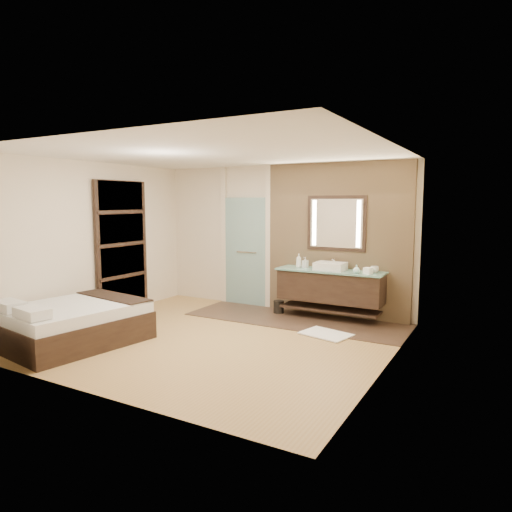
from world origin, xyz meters
The scene contains 15 objects.
floor centered at (0.00, 0.00, 0.00)m, with size 5.00×5.00×0.00m, color #A57C45.
tile_strip centered at (0.60, 1.60, 0.01)m, with size 3.80×1.30×0.01m, color #3D2C21.
stone_wall centered at (1.10, 2.21, 1.35)m, with size 2.60×0.08×2.70m, color tan.
vanity centered at (1.10, 1.92, 0.58)m, with size 1.85×0.55×0.88m.
mirror_unit centered at (1.10, 2.16, 1.65)m, with size 1.06×0.04×0.96m.
frosted_door centered at (-0.75, 2.20, 1.14)m, with size 1.10×0.12×2.70m.
shoji_partition centered at (-2.43, 0.60, 1.21)m, with size 0.06×1.20×2.40m.
bed centered at (-1.65, -1.16, 0.29)m, with size 1.71×2.02×0.70m.
bath_mat centered at (1.38, 0.99, 0.02)m, with size 0.72×0.50×0.02m, color white.
waste_bin centered at (0.15, 1.85, 0.12)m, with size 0.19×0.19×0.24m, color black.
tissue_box centered at (1.78, 1.80, 0.92)m, with size 0.12×0.12×0.10m, color white.
soap_bottle_a centered at (0.50, 1.93, 0.99)m, with size 0.09×0.09×0.24m, color white.
soap_bottle_b centered at (0.62, 1.94, 0.96)m, with size 0.09×0.09×0.19m, color #B2B2B2.
soap_bottle_c centered at (1.60, 1.77, 0.93)m, with size 0.11×0.11×0.14m, color silver.
cup centered at (1.84, 1.97, 0.92)m, with size 0.13×0.13×0.11m, color silver.
Camera 1 is at (3.74, -5.43, 2.02)m, focal length 32.00 mm.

